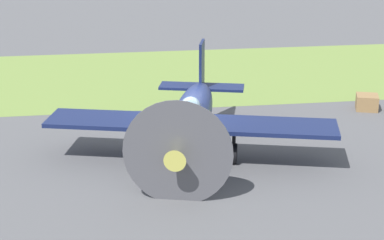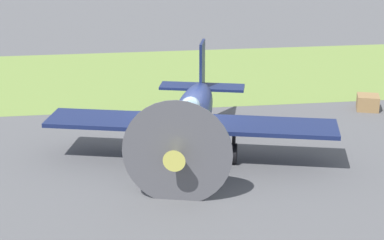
% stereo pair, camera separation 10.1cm
% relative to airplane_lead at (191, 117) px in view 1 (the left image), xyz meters
% --- Properties ---
extents(ground_plane, '(160.00, 160.00, 0.00)m').
position_rel_airplane_lead_xyz_m(ground_plane, '(0.05, -0.97, -1.48)').
color(ground_plane, '#515154').
extents(grass_verge, '(120.00, 11.00, 0.01)m').
position_rel_airplane_lead_xyz_m(grass_verge, '(0.05, -10.89, -1.47)').
color(grass_verge, olive).
rests_on(grass_verge, ground).
extents(airplane_lead, '(9.92, 7.96, 3.53)m').
position_rel_airplane_lead_xyz_m(airplane_lead, '(0.00, 0.00, 0.00)').
color(airplane_lead, '#141E47').
rests_on(airplane_lead, ground).
extents(supply_crate, '(1.14, 1.14, 0.64)m').
position_rel_airplane_lead_xyz_m(supply_crate, '(-8.15, -4.17, -1.16)').
color(supply_crate, olive).
rests_on(supply_crate, ground).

